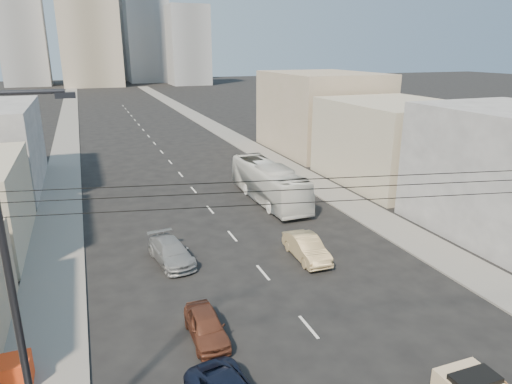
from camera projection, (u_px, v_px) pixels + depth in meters
sidewalk_left at (67, 132)px, 73.35m from camera, size 3.50×180.00×0.12m
sidewalk_right at (209, 124)px, 81.29m from camera, size 3.50×180.00×0.12m
lane_dashes at (158, 147)px, 62.17m from camera, size 0.15×104.00×0.01m
city_bus at (269, 183)px, 39.91m from camera, size 2.97×11.92×3.31m
sedan_brown at (206, 326)px, 20.98m from camera, size 1.56×3.84×1.31m
sedan_tan at (306, 248)px, 29.03m from camera, size 1.71×4.57×1.49m
sedan_grey at (171, 252)px, 28.55m from camera, size 2.61×5.02×1.39m
streetlamp_left at (16, 290)px, 12.68m from camera, size 2.36×0.25×12.00m
overhead_wires at (419, 185)px, 13.54m from camera, size 23.01×5.02×0.72m
crate_stack at (7, 374)px, 17.83m from camera, size 1.80×1.20×1.14m
bldg_right_near at (511, 171)px, 32.45m from camera, size 10.00×12.00×9.00m
bldg_right_mid at (394, 142)px, 45.26m from camera, size 11.00×14.00×8.00m
bldg_right_far at (321, 112)px, 59.40m from camera, size 12.00×16.00×10.00m
midrise_ne at (146, 30)px, 180.01m from camera, size 16.00×16.00×40.00m
midrise_nw at (23, 37)px, 161.58m from camera, size 15.00×15.00×34.00m
midrise_back at (112, 26)px, 188.74m from camera, size 18.00×18.00×44.00m
midrise_east at (188, 46)px, 168.03m from camera, size 14.00×14.00×28.00m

